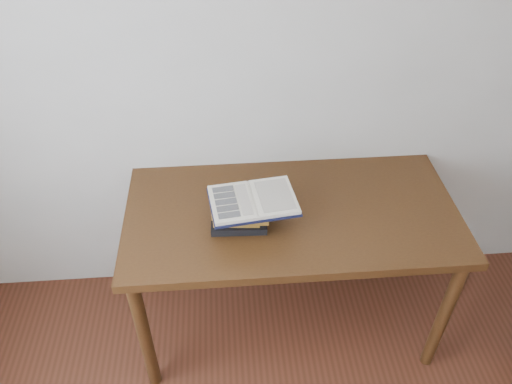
{
  "coord_description": "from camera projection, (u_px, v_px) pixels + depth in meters",
  "views": [
    {
      "loc": [
        -0.28,
        -0.24,
        2.3
      ],
      "look_at": [
        -0.16,
        1.3,
        0.99
      ],
      "focal_mm": 35.0,
      "sensor_mm": 36.0,
      "label": 1
    }
  ],
  "objects": [
    {
      "name": "desk",
      "position": [
        291.0,
        226.0,
        2.28
      ],
      "size": [
        1.49,
        0.74,
        0.8
      ],
      "color": "#422610",
      "rests_on": "ground"
    },
    {
      "name": "book_stack",
      "position": [
        239.0,
        212.0,
        2.12
      ],
      "size": [
        0.25,
        0.19,
        0.12
      ],
      "color": "black",
      "rests_on": "desk"
    },
    {
      "name": "open_book",
      "position": [
        253.0,
        200.0,
        2.07
      ],
      "size": [
        0.39,
        0.29,
        0.03
      ],
      "rotation": [
        0.0,
        0.0,
        0.13
      ],
      "color": "black",
      "rests_on": "book_stack"
    }
  ]
}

